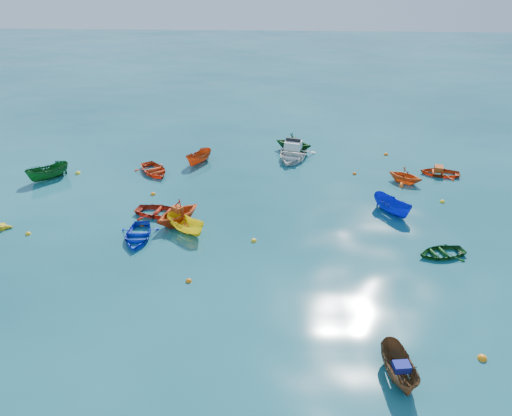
{
  "coord_description": "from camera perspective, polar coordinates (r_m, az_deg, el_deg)",
  "views": [
    {
      "loc": [
        1.35,
        -21.56,
        14.34
      ],
      "look_at": [
        0.0,
        5.0,
        0.4
      ],
      "focal_mm": 35.0,
      "sensor_mm": 36.0,
      "label": 1
    }
  ],
  "objects": [
    {
      "name": "buoy_ye_c",
      "position": [
        27.46,
        -0.25,
        -3.81
      ],
      "size": [
        0.32,
        0.32,
        0.32
      ],
      "primitive_type": "sphere",
      "color": "yellow",
      "rests_on": "ground"
    },
    {
      "name": "dinghy_red_nw",
      "position": [
        30.66,
        -10.9,
        -0.77
      ],
      "size": [
        3.38,
        2.7,
        0.63
      ],
      "primitive_type": "imported",
      "rotation": [
        0.0,
        0.0,
        1.37
      ],
      "color": "#A5200D",
      "rests_on": "ground"
    },
    {
      "name": "dinghy_red_ne",
      "position": [
        37.8,
        20.2,
        3.59
      ],
      "size": [
        3.02,
        2.42,
        0.56
      ],
      "primitive_type": "imported",
      "rotation": [
        0.0,
        0.0,
        -1.76
      ],
      "color": "red",
      "rests_on": "ground"
    },
    {
      "name": "dinghy_orange_w",
      "position": [
        29.54,
        -8.89,
        -1.74
      ],
      "size": [
        3.92,
        3.97,
        1.58
      ],
      "primitive_type": "imported",
      "rotation": [
        0.0,
        0.0,
        -0.7
      ],
      "color": "#D34713",
      "rests_on": "ground"
    },
    {
      "name": "buoy_or_b",
      "position": [
        22.3,
        24.42,
        -15.43
      ],
      "size": [
        0.38,
        0.38,
        0.38
      ],
      "primitive_type": "sphere",
      "color": "orange",
      "rests_on": "ground"
    },
    {
      "name": "tarp_green_b",
      "position": [
        39.63,
        4.17,
        7.78
      ],
      "size": [
        0.64,
        0.71,
        0.28
      ],
      "primitive_type": "cube",
      "rotation": [
        0.0,
        0.0,
        1.16
      ],
      "color": "#114418",
      "rests_on": "dinghy_green_n"
    },
    {
      "name": "motorboat_white",
      "position": [
        38.53,
        4.22,
        5.74
      ],
      "size": [
        4.04,
        4.91,
        1.49
      ],
      "primitive_type": "imported",
      "rotation": [
        0.0,
        0.0,
        -0.26
      ],
      "color": "silver",
      "rests_on": "ground"
    },
    {
      "name": "dinghy_green_n",
      "position": [
        39.91,
        4.26,
        6.53
      ],
      "size": [
        3.7,
        3.49,
        1.54
      ],
      "primitive_type": "imported",
      "rotation": [
        0.0,
        0.0,
        1.16
      ],
      "color": "#104512",
      "rests_on": "ground"
    },
    {
      "name": "tarp_blue_a",
      "position": [
        19.94,
        16.3,
        -17.03
      ],
      "size": [
        0.66,
        0.54,
        0.29
      ],
      "primitive_type": "cube",
      "rotation": [
        0.0,
        0.0,
        0.14
      ],
      "color": "navy",
      "rests_on": "sampan_brown_mid"
    },
    {
      "name": "buoy_or_a",
      "position": [
        24.57,
        -7.69,
        -8.33
      ],
      "size": [
        0.31,
        0.31,
        0.31
      ],
      "primitive_type": "sphere",
      "color": "orange",
      "rests_on": "ground"
    },
    {
      "name": "sampan_green_far",
      "position": [
        37.67,
        -22.54,
        3.08
      ],
      "size": [
        2.92,
        2.92,
        1.16
      ],
      "primitive_type": "imported",
      "rotation": [
        0.0,
        0.0,
        -0.79
      ],
      "color": "#124D1B",
      "rests_on": "ground"
    },
    {
      "name": "dinghy_blue_sw",
      "position": [
        28.46,
        -13.34,
        -3.42
      ],
      "size": [
        2.42,
        3.19,
        0.62
      ],
      "primitive_type": "imported",
      "rotation": [
        0.0,
        0.0,
        0.09
      ],
      "color": "#0F2BBB",
      "rests_on": "ground"
    },
    {
      "name": "sampan_orange_n",
      "position": [
        37.72,
        -6.5,
        5.14
      ],
      "size": [
        2.19,
        2.81,
        1.03
      ],
      "primitive_type": "imported",
      "rotation": [
        0.0,
        0.0,
        -0.52
      ],
      "color": "#B94211",
      "rests_on": "ground"
    },
    {
      "name": "sampan_yellow_mid",
      "position": [
        28.59,
        -7.94,
        -2.73
      ],
      "size": [
        2.85,
        2.47,
        1.07
      ],
      "primitive_type": "imported",
      "rotation": [
        0.0,
        0.0,
        0.94
      ],
      "color": "yellow",
      "rests_on": "ground"
    },
    {
      "name": "dinghy_red_far",
      "position": [
        36.51,
        -11.56,
        3.95
      ],
      "size": [
        3.61,
        3.83,
        0.65
      ],
      "primitive_type": "imported",
      "rotation": [
        0.0,
        0.0,
        0.61
      ],
      "color": "red",
      "rests_on": "ground"
    },
    {
      "name": "buoy_or_d",
      "position": [
        36.27,
        11.19,
        3.83
      ],
      "size": [
        0.29,
        0.29,
        0.29
      ],
      "primitive_type": "sphere",
      "color": "#E05D0C",
      "rests_on": "ground"
    },
    {
      "name": "buoy_ye_d",
      "position": [
        37.85,
        -19.67,
        3.72
      ],
      "size": [
        0.37,
        0.37,
        0.37
      ],
      "primitive_type": "sphere",
      "color": "yellow",
      "rests_on": "ground"
    },
    {
      "name": "dinghy_orange_far",
      "position": [
        35.77,
        16.59,
        2.82
      ],
      "size": [
        3.07,
        2.98,
        1.23
      ],
      "primitive_type": "imported",
      "rotation": [
        0.0,
        0.0,
        0.98
      ],
      "color": "#E15915",
      "rests_on": "ground"
    },
    {
      "name": "sampan_blue_far",
      "position": [
        31.41,
        15.21,
        -0.55
      ],
      "size": [
        2.55,
        3.01,
        1.12
      ],
      "primitive_type": "imported",
      "rotation": [
        0.0,
        0.0,
        0.6
      ],
      "color": "#0E1FBA",
      "rests_on": "ground"
    },
    {
      "name": "tarp_orange_b",
      "position": [
        37.62,
        20.16,
        4.25
      ],
      "size": [
        0.69,
        0.83,
        0.36
      ],
      "primitive_type": "cube",
      "rotation": [
        0.0,
        0.0,
        -1.76
      ],
      "color": "#B64612",
      "rests_on": "dinghy_red_ne"
    },
    {
      "name": "buoy_ye_e",
      "position": [
        33.74,
        20.51,
        0.63
      ],
      "size": [
        0.32,
        0.32,
        0.32
      ],
      "primitive_type": "sphere",
      "color": "yellow",
      "rests_on": "ground"
    },
    {
      "name": "ground",
      "position": [
        25.93,
        -0.56,
        -5.92
      ],
      "size": [
        160.0,
        160.0,
        0.0
      ],
      "primitive_type": "plane",
      "color": "#093E47",
      "rests_on": "ground"
    },
    {
      "name": "tarp_orange_a",
      "position": [
        29.13,
        -8.95,
        -0.09
      ],
      "size": [
        0.77,
        0.75,
        0.3
      ],
      "primitive_type": "cube",
      "rotation": [
        0.0,
        0.0,
        -0.7
      ],
      "color": "#B64112",
      "rests_on": "dinghy_orange_w"
    },
    {
      "name": "dinghy_green_e",
      "position": [
        28.02,
        20.36,
        -5.07
      ],
      "size": [
        2.91,
        2.41,
        0.52
      ],
      "primitive_type": "imported",
      "rotation": [
        0.0,
        0.0,
        -1.3
      ],
      "color": "#0F4213",
      "rests_on": "ground"
    },
    {
      "name": "buoy_or_e",
      "position": [
        40.29,
        14.62,
        5.89
      ],
      "size": [
        0.35,
        0.35,
        0.35
      ],
      "primitive_type": "sphere",
      "color": "orange",
      "rests_on": "ground"
    },
    {
      "name": "buoy_ye_b",
      "position": [
        30.89,
        -24.59,
        -2.75
      ],
      "size": [
        0.31,
        0.31,
        0.31
      ],
      "primitive_type": "sphere",
      "color": "gold",
      "rests_on": "ground"
    },
    {
      "name": "buoy_ye_a",
      "position": [
        29.74,
        -12.87,
        -1.93
      ],
      "size": [
        0.34,
        0.34,
        0.34
      ],
      "primitive_type": "sphere",
      "color": "gold",
      "rests_on": "ground"
    },
    {
      "name": "buoy_or_c",
      "position": [
        33.26,
        -11.67,
        1.51
      ],
      "size": [
        0.32,
        0.32,
        0.32
      ],
      "primitive_type": "sphere",
      "color": "orange",
      "rests_on": "ground"
    },
    {
      "name": "sampan_brown_mid",
      "position": [
        20.5,
        15.89,
        -18.09
      ],
      "size": [
        1.39,
        2.83,
        1.05
      ],
      "primitive_type": "imported",
      "rotation": [
        0.0,
        0.0,
        0.14
      ],
      "color": "brown",
      "rests_on": "ground"
    }
  ]
}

